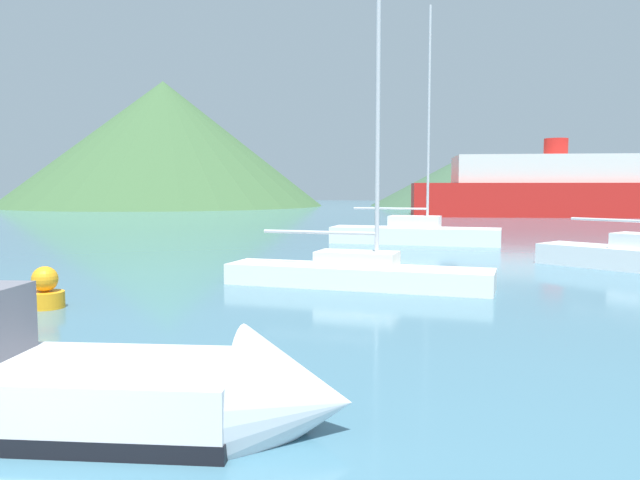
# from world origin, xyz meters

# --- Properties ---
(motorboat_near) EXTENTS (8.30, 3.18, 2.03)m
(motorboat_near) POSITION_xyz_m (-1.08, 2.46, 0.46)
(motorboat_near) COLOR silver
(motorboat_near) RESTS_ON ground_plane
(sailboat_inner) EXTENTS (8.07, 2.12, 11.16)m
(sailboat_inner) POSITION_xyz_m (0.70, 26.70, 0.54)
(sailboat_inner) COLOR white
(sailboat_inner) RESTS_ON ground_plane
(sailboat_middle) EXTENTS (7.39, 1.93, 9.63)m
(sailboat_middle) POSITION_xyz_m (0.73, 13.26, 0.43)
(sailboat_middle) COLOR white
(sailboat_middle) RESTS_ON ground_plane
(ferry_distant) EXTENTS (27.56, 12.66, 7.25)m
(ferry_distant) POSITION_xyz_m (9.95, 59.38, 2.51)
(ferry_distant) COLOR red
(ferry_distant) RESTS_ON ground_plane
(buoy_marker) EXTENTS (0.83, 0.83, 0.95)m
(buoy_marker) POSITION_xyz_m (-5.46, 8.45, 0.39)
(buoy_marker) COLOR orange
(buoy_marker) RESTS_ON ground_plane
(hill_west) EXTENTS (45.83, 45.83, 17.89)m
(hill_west) POSITION_xyz_m (-41.73, 78.50, 8.94)
(hill_west) COLOR #3D6038
(hill_west) RESTS_ON ground_plane
(hill_central) EXTENTS (28.16, 28.16, 7.48)m
(hill_central) POSITION_xyz_m (0.86, 89.78, 3.74)
(hill_central) COLOR #38563D
(hill_central) RESTS_ON ground_plane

